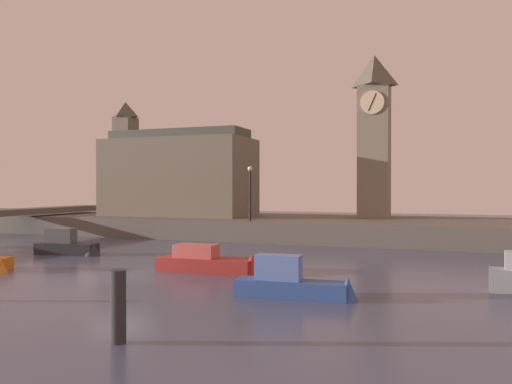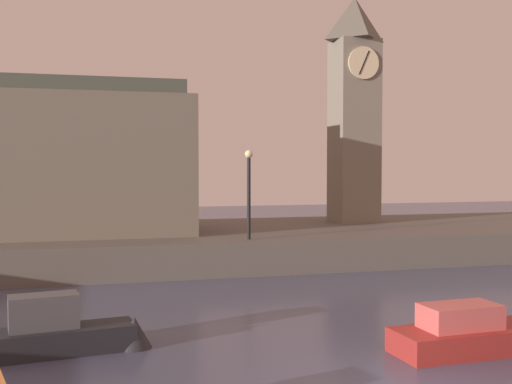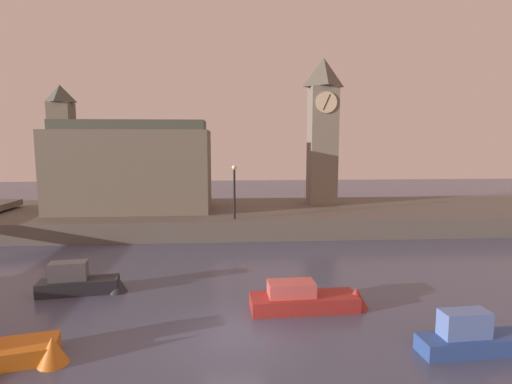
{
  "view_description": "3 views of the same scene",
  "coord_description": "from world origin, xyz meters",
  "views": [
    {
      "loc": [
        13.54,
        -19.35,
        3.97
      ],
      "look_at": [
        -0.24,
        17.93,
        3.58
      ],
      "focal_mm": 35.6,
      "sensor_mm": 36.0,
      "label": 1
    },
    {
      "loc": [
        -6.63,
        -11.72,
        4.81
      ],
      "look_at": [
        0.34,
        14.04,
        3.66
      ],
      "focal_mm": 43.79,
      "sensor_mm": 36.0,
      "label": 2
    },
    {
      "loc": [
        -0.1,
        -14.38,
        7.24
      ],
      "look_at": [
        2.09,
        17.85,
        3.15
      ],
      "focal_mm": 28.42,
      "sensor_mm": 36.0,
      "label": 3
    }
  ],
  "objects": [
    {
      "name": "boat_barge_dark",
      "position": [
        -7.05,
        4.8,
        0.52
      ],
      "size": [
        4.28,
        1.64,
        1.62
      ],
      "color": "#232328",
      "rests_on": "ground"
    },
    {
      "name": "parliament_hall",
      "position": [
        -8.32,
        19.69,
        5.12
      ],
      "size": [
        12.76,
        6.16,
        10.2
      ],
      "color": "#6B6051",
      "rests_on": "far_embankment"
    },
    {
      "name": "streetlamp",
      "position": [
        0.31,
        15.19,
        3.98
      ],
      "size": [
        0.36,
        0.36,
        3.99
      ],
      "color": "black",
      "rests_on": "far_embankment"
    },
    {
      "name": "clock_tower",
      "position": [
        8.37,
        21.89,
        8.21
      ],
      "size": [
        2.63,
        2.66,
        12.99
      ],
      "color": "slate",
      "rests_on": "far_embankment"
    },
    {
      "name": "far_embankment",
      "position": [
        0.0,
        20.0,
        0.75
      ],
      "size": [
        70.0,
        12.0,
        1.5
      ],
      "primitive_type": "cube",
      "color": "#5B544C",
      "rests_on": "ground"
    },
    {
      "name": "boat_tour_blue",
      "position": [
        8.69,
        -1.74,
        0.48
      ],
      "size": [
        4.61,
        1.3,
        1.68
      ],
      "color": "#2D4C93",
      "rests_on": "ground"
    },
    {
      "name": "ground_plane",
      "position": [
        0.0,
        0.0,
        0.0
      ],
      "size": [
        120.0,
        120.0,
        0.0
      ],
      "primitive_type": "plane",
      "color": "#474C66"
    },
    {
      "name": "boat_dinghy_red",
      "position": [
        3.63,
        2.18,
        0.43
      ],
      "size": [
        5.34,
        1.73,
        1.48
      ],
      "color": "maroon",
      "rests_on": "ground"
    },
    {
      "name": "mooring_post_right",
      "position": [
        5.8,
        -8.52,
        0.93
      ],
      "size": [
        0.39,
        0.39,
        1.86
      ],
      "primitive_type": "cylinder",
      "color": "#2D2D2D",
      "rests_on": "ground"
    }
  ]
}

